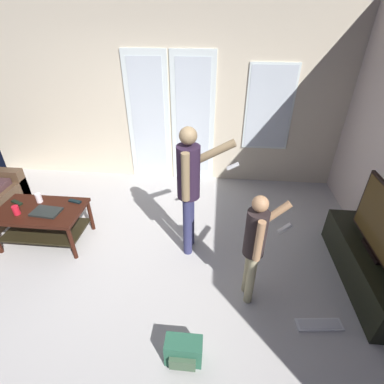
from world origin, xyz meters
name	(u,v)px	position (x,y,z in m)	size (l,w,h in m)	color
ground_plane	(123,275)	(0.00, 0.00, -0.01)	(6.05, 4.83, 0.02)	#B8B4B1
wall_back_with_doors	(160,100)	(0.06, 2.38, 1.37)	(6.05, 0.09, 2.83)	beige
coffee_table	(43,218)	(-1.13, 0.48, 0.36)	(1.05, 0.62, 0.50)	black
tv_stand	(366,267)	(2.69, 0.18, 0.21)	(0.41, 1.52, 0.42)	black
flat_screen_tv	(384,226)	(2.69, 0.18, 0.78)	(0.08, 1.02, 0.71)	black
person_adult	(190,183)	(0.73, 0.52, 0.96)	(0.67, 0.43, 1.60)	navy
person_child	(255,242)	(1.41, -0.14, 0.75)	(0.46, 0.37, 1.26)	tan
backpack	(184,351)	(0.82, -0.87, 0.12)	(0.31, 0.20, 0.25)	#2A5F46
loose_keyboard	(319,325)	(2.08, -0.43, 0.01)	(0.45, 0.18, 0.02)	white
laptop_closed	(46,212)	(-1.01, 0.42, 0.51)	(0.33, 0.22, 0.02)	black
cup_near_edge	(16,210)	(-1.34, 0.36, 0.55)	(0.08, 0.08, 0.11)	red
cup_by_laptop	(39,198)	(-1.22, 0.64, 0.56)	(0.07, 0.07, 0.12)	white
tv_remote_black	(17,203)	(-1.49, 0.58, 0.51)	(0.17, 0.05, 0.02)	black
dvd_remote_slim	(75,201)	(-0.77, 0.68, 0.51)	(0.17, 0.05, 0.02)	black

